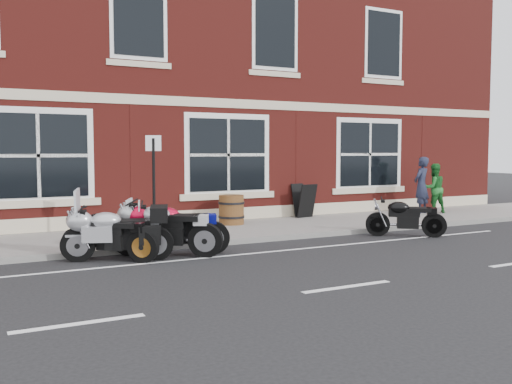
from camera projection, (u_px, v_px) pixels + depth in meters
ground at (256, 255)px, 11.39m from camera, size 80.00×80.00×0.00m
sidewalk at (199, 233)px, 14.03m from camera, size 30.00×3.00×0.12m
kerb at (226, 242)px, 12.64m from camera, size 30.00×0.16×0.12m
pub_building at (118, 40)px, 20.21m from camera, size 24.00×12.00×12.00m
moto_touring_silver at (114, 231)px, 10.77m from camera, size 2.01×0.88×1.38m
moto_sport_red at (174, 227)px, 11.41m from camera, size 2.10×0.80×0.97m
moto_sport_black at (108, 233)px, 10.81m from camera, size 1.54×1.50×0.91m
moto_sport_silver at (165, 227)px, 11.24m from camera, size 1.90×1.42×1.01m
moto_naked_black at (404, 216)px, 13.84m from camera, size 1.59×1.26×0.86m
pedestrian_left at (421, 185)px, 17.85m from camera, size 0.75×0.62×1.77m
pedestrian_right at (434, 188)px, 17.96m from camera, size 0.87×0.74×1.56m
a_board_sign at (304, 200)px, 16.83m from camera, size 0.66×0.49×1.00m
barrel_planter at (231, 210)px, 15.23m from camera, size 0.70×0.70×0.78m
parking_sign at (154, 182)px, 11.91m from camera, size 0.32×0.11×2.29m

